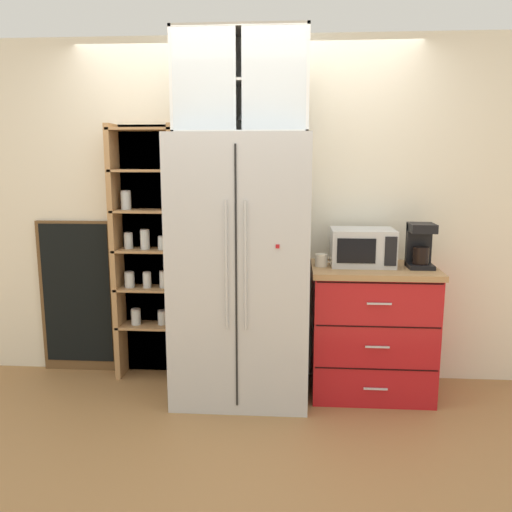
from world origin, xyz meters
TOP-DOWN VIEW (x-y plane):
  - ground_plane at (0.00, 0.00)m, footprint 10.78×10.78m
  - wall_back_cream at (0.00, 0.40)m, footprint 5.08×0.10m
  - refrigerator at (0.00, -0.01)m, footprint 0.93×0.74m
  - pantry_shelf_column at (-0.75, 0.30)m, footprint 0.53×0.25m
  - counter_cabinet at (0.92, 0.07)m, footprint 0.87×0.59m
  - microwave at (0.84, 0.12)m, footprint 0.44×0.33m
  - coffee_maker at (1.24, 0.08)m, footprint 0.17×0.20m
  - mug_cream at (0.56, 0.06)m, footprint 0.12×0.09m
  - bottle_amber at (0.92, 0.17)m, footprint 0.07×0.07m
  - bottle_green at (0.92, 0.15)m, footprint 0.06×0.06m
  - upper_cabinet at (0.00, 0.04)m, footprint 0.89×0.32m
  - chalkboard_menu at (-1.34, 0.33)m, footprint 0.60×0.04m

SIDE VIEW (x-z plane):
  - ground_plane at x=0.00m, z-range 0.00..0.00m
  - counter_cabinet at x=0.92m, z-range 0.00..0.93m
  - chalkboard_menu at x=-1.34m, z-range 0.00..1.21m
  - refrigerator at x=0.00m, z-range 0.00..1.84m
  - mug_cream at x=0.56m, z-range 0.93..1.02m
  - pantry_shelf_column at x=-0.75m, z-range 0.01..1.94m
  - bottle_amber at x=0.92m, z-range 0.92..1.17m
  - bottle_green at x=0.92m, z-range 0.92..1.17m
  - microwave at x=0.84m, z-range 0.93..1.19m
  - coffee_maker at x=1.24m, z-range 0.93..1.24m
  - wall_back_cream at x=0.00m, z-range 0.00..2.55m
  - upper_cabinet at x=0.00m, z-range 1.84..2.51m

